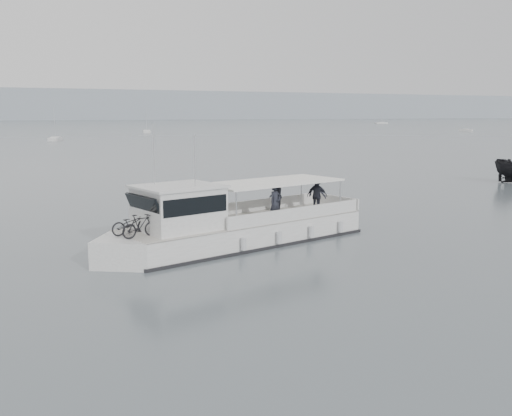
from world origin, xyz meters
name	(u,v)px	position (x,y,z in m)	size (l,w,h in m)	color
ground	(248,244)	(0.00, 0.00, 0.00)	(1400.00, 1400.00, 0.00)	#535D61
headland	(3,105)	(0.00, 560.00, 14.00)	(1400.00, 90.00, 28.00)	#939EA8
tour_boat	(225,226)	(-1.11, -0.05, 0.93)	(13.50, 6.10, 5.66)	white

